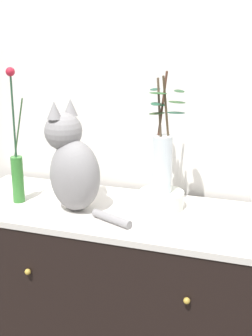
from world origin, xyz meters
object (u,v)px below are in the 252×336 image
Objects in this scene: cat_sitting at (72,164)px; bowl_porcelain at (161,199)px; sideboard at (126,305)px; vase_slim_green at (17,168)px; vase_glass_clear at (162,157)px.

bowl_porcelain is (0.33, 0.12, -0.15)m from cat_sitting.
vase_slim_green is at bearing -174.54° from sideboard.
vase_slim_green is at bearing -167.85° from vase_glass_clear.
vase_slim_green is at bearing -167.76° from bowl_porcelain.
vase_slim_green is 0.60m from vase_glass_clear.
sideboard is 0.49m from bowl_porcelain.
vase_slim_green is 0.61m from bowl_porcelain.
vase_slim_green reaches higher than bowl_porcelain.
vase_glass_clear reaches higher than cat_sitting.
vase_slim_green reaches higher than cat_sitting.
vase_glass_clear is (0.58, 0.13, 0.06)m from vase_slim_green.
sideboard is at bearing 5.46° from vase_slim_green.
cat_sitting is 0.25m from vase_slim_green.
sideboard is 0.74m from vase_slim_green.
vase_glass_clear is at bearing 20.39° from cat_sitting.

